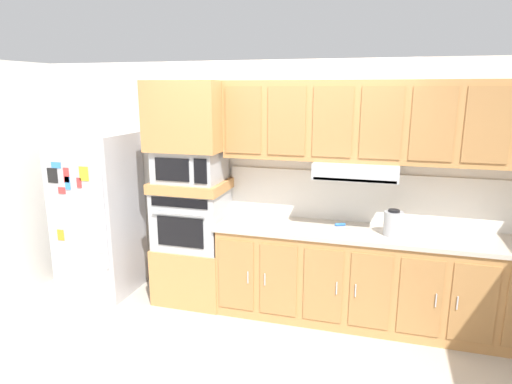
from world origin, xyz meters
TOP-DOWN VIEW (x-y plane):
  - ground_plane at (0.00, 0.00)m, footprint 9.60×9.60m
  - back_kitchen_wall at (0.00, 1.11)m, footprint 6.20×0.12m
  - refrigerator at (-2.01, 0.68)m, footprint 0.76×0.73m
  - oven_base_cabinet at (-0.92, 0.75)m, footprint 0.74×0.62m
  - built_in_oven at (-0.92, 0.75)m, footprint 0.70×0.62m
  - appliance_mid_shelf at (-0.92, 0.75)m, footprint 0.74×0.62m
  - microwave at (-0.92, 0.75)m, footprint 0.64×0.54m
  - appliance_upper_cabinet at (-0.92, 0.75)m, footprint 0.74×0.62m
  - lower_cabinet_run at (0.93, 0.75)m, footprint 2.95×0.63m
  - countertop_slab at (0.93, 0.75)m, footprint 2.99×0.64m
  - backsplash_panel at (0.93, 1.04)m, footprint 2.99×0.02m
  - upper_cabinet_with_hood at (0.92, 0.87)m, footprint 2.95×0.48m
  - screwdriver at (0.61, 0.84)m, footprint 0.15×0.16m
  - electric_kettle at (1.09, 0.70)m, footprint 0.17×0.17m

SIDE VIEW (x-z plane):
  - ground_plane at x=0.00m, z-range 0.00..0.00m
  - oven_base_cabinet at x=-0.92m, z-range 0.00..0.60m
  - lower_cabinet_run at x=0.93m, z-range 0.00..0.88m
  - refrigerator at x=-2.01m, z-range 0.00..1.76m
  - countertop_slab at x=0.93m, z-range 0.88..0.92m
  - built_in_oven at x=-0.92m, z-range 0.60..1.20m
  - screwdriver at x=0.61m, z-range 0.92..0.95m
  - electric_kettle at x=1.09m, z-range 0.91..1.15m
  - backsplash_panel at x=0.93m, z-range 0.92..1.42m
  - back_kitchen_wall at x=0.00m, z-range 0.00..2.50m
  - appliance_mid_shelf at x=-0.92m, z-range 1.20..1.30m
  - microwave at x=-0.92m, z-range 1.30..1.62m
  - upper_cabinet_with_hood at x=0.92m, z-range 1.46..2.34m
  - appliance_upper_cabinet at x=-0.92m, z-range 1.62..2.30m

